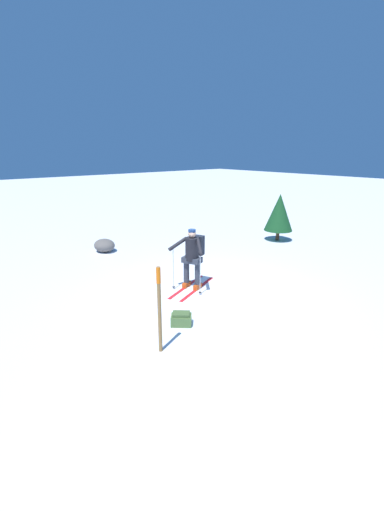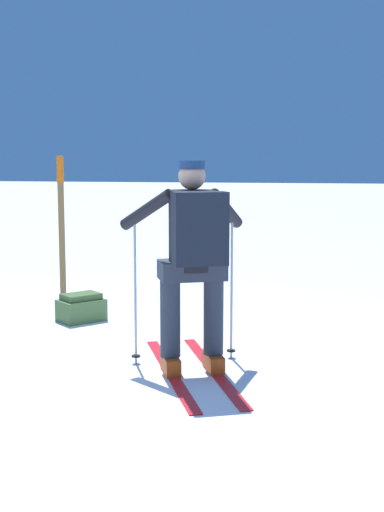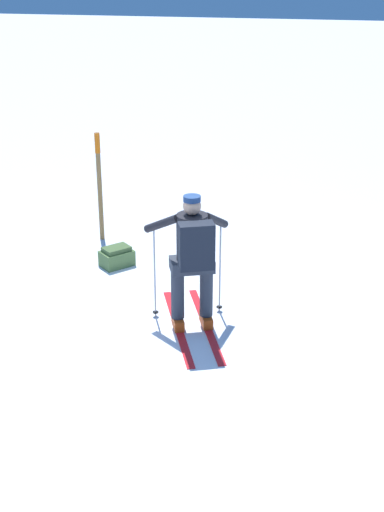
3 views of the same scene
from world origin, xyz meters
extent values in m
plane|color=white|center=(0.00, 0.00, 0.00)|extent=(80.00, 80.00, 0.00)
cube|color=red|center=(0.36, 0.07, 0.01)|extent=(0.77, 1.72, 0.01)
cube|color=#C64714|center=(0.36, 0.07, 0.07)|extent=(0.21, 0.32, 0.12)
cylinder|color=#2D333D|center=(0.36, 0.07, 0.45)|extent=(0.15, 0.15, 0.65)
cube|color=red|center=(0.66, 0.19, 0.01)|extent=(0.77, 1.72, 0.01)
cube|color=#C64714|center=(0.66, 0.19, 0.07)|extent=(0.21, 0.32, 0.12)
cylinder|color=#2D333D|center=(0.66, 0.19, 0.45)|extent=(0.15, 0.15, 0.65)
cube|color=#2D333D|center=(0.51, 0.13, 0.78)|extent=(0.55, 0.45, 0.14)
cylinder|color=black|center=(0.51, 0.13, 1.07)|extent=(0.34, 0.34, 0.59)
sphere|color=tan|center=(0.51, 0.13, 1.47)|extent=(0.20, 0.20, 0.20)
cylinder|color=navy|center=(0.51, 0.13, 1.55)|extent=(0.19, 0.19, 0.06)
cube|color=black|center=(0.61, -0.12, 1.11)|extent=(0.42, 0.32, 0.51)
cylinder|color=#B2B7BC|center=(0.04, 0.26, 0.57)|extent=(0.02, 0.02, 1.14)
cylinder|color=black|center=(0.04, 0.26, 0.06)|extent=(0.07, 0.07, 0.01)
cylinder|color=black|center=(0.15, 0.19, 1.21)|extent=(0.49, 0.35, 0.33)
cylinder|color=#B2B7BC|center=(0.75, 0.55, 0.57)|extent=(0.02, 0.02, 1.14)
cylinder|color=black|center=(0.75, 0.55, 0.06)|extent=(0.07, 0.07, 0.01)
cylinder|color=black|center=(0.72, 0.42, 1.21)|extent=(0.22, 0.53, 0.33)
cube|color=#4C6B38|center=(-0.86, 1.59, 0.11)|extent=(0.50, 0.51, 0.22)
cube|color=#415B2F|center=(-0.86, 1.59, 0.25)|extent=(0.41, 0.42, 0.06)
cylinder|color=olive|center=(-1.38, 2.48, 0.81)|extent=(0.07, 0.07, 1.62)
cylinder|color=orange|center=(-1.38, 2.48, 1.47)|extent=(0.08, 0.08, 0.29)
camera|label=1|loc=(-5.87, 5.55, 3.51)|focal=24.00mm
camera|label=2|loc=(1.42, -4.98, 1.60)|focal=50.00mm
camera|label=3|loc=(2.04, -6.94, 4.00)|focal=50.00mm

